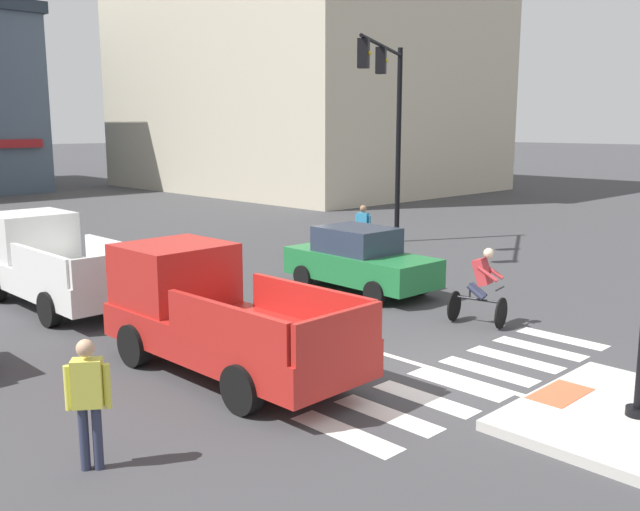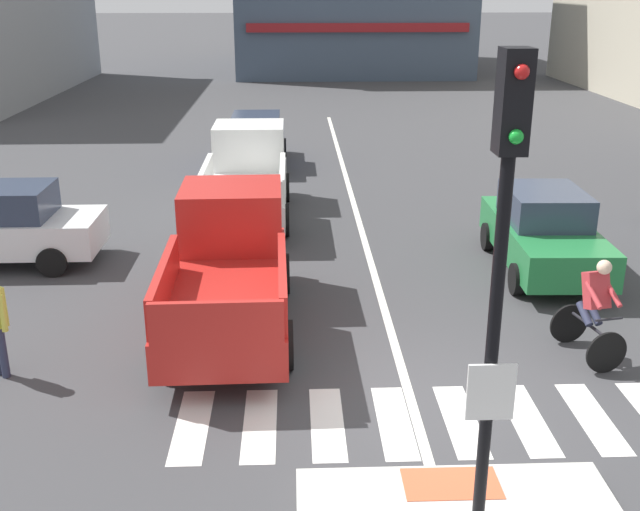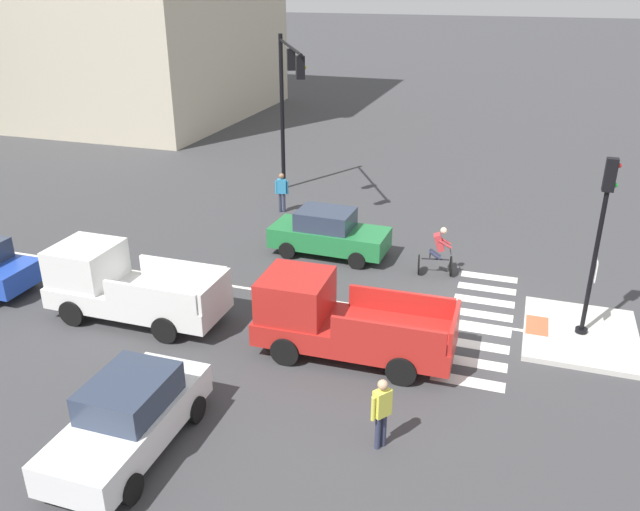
{
  "view_description": "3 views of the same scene",
  "coord_description": "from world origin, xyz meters",
  "px_view_note": "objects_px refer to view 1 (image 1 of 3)",
  "views": [
    {
      "loc": [
        -9.75,
        -6.7,
        4.19
      ],
      "look_at": [
        0.96,
        4.24,
        1.35
      ],
      "focal_mm": 39.49,
      "sensor_mm": 36.0,
      "label": 1
    },
    {
      "loc": [
        -1.77,
        -9.19,
        5.51
      ],
      "look_at": [
        -1.3,
        3.22,
        1.05
      ],
      "focal_mm": 42.63,
      "sensor_mm": 36.0,
      "label": 2
    },
    {
      "loc": [
        -16.84,
        -1.16,
        9.17
      ],
      "look_at": [
        -1.24,
        3.98,
        1.98
      ],
      "focal_mm": 36.22,
      "sensor_mm": 36.0,
      "label": 3
    }
  ],
  "objects_px": {
    "cyclist": "(481,285)",
    "pedestrian_at_curb_left": "(88,394)",
    "pickup_truck_white_westbound_far": "(51,263)",
    "pedestrian_waiting_far_side": "(363,226)",
    "car_green_eastbound_mid": "(360,260)",
    "pickup_truck_red_westbound_near": "(213,314)",
    "traffic_light_mast": "(389,107)"
  },
  "relations": [
    {
      "from": "pedestrian_at_curb_left",
      "to": "pickup_truck_white_westbound_far",
      "type": "bearing_deg",
      "value": 68.89
    },
    {
      "from": "pedestrian_at_curb_left",
      "to": "pedestrian_waiting_far_side",
      "type": "xyz_separation_m",
      "value": [
        13.03,
        7.3,
        0.0
      ]
    },
    {
      "from": "pickup_truck_red_westbound_near",
      "to": "traffic_light_mast",
      "type": "bearing_deg",
      "value": 26.48
    },
    {
      "from": "pickup_truck_red_westbound_near",
      "to": "pedestrian_waiting_far_side",
      "type": "height_order",
      "value": "pickup_truck_red_westbound_near"
    },
    {
      "from": "pickup_truck_red_westbound_near",
      "to": "pedestrian_waiting_far_side",
      "type": "bearing_deg",
      "value": 28.72
    },
    {
      "from": "traffic_light_mast",
      "to": "pickup_truck_red_westbound_near",
      "type": "distance_m",
      "value": 13.16
    },
    {
      "from": "pedestrian_waiting_far_side",
      "to": "car_green_eastbound_mid",
      "type": "bearing_deg",
      "value": -138.84
    },
    {
      "from": "car_green_eastbound_mid",
      "to": "pickup_truck_red_westbound_near",
      "type": "distance_m",
      "value": 6.51
    },
    {
      "from": "pickup_truck_white_westbound_far",
      "to": "pedestrian_at_curb_left",
      "type": "relative_size",
      "value": 3.05
    },
    {
      "from": "car_green_eastbound_mid",
      "to": "cyclist",
      "type": "height_order",
      "value": "cyclist"
    },
    {
      "from": "traffic_light_mast",
      "to": "pickup_truck_white_westbound_far",
      "type": "xyz_separation_m",
      "value": [
        -11.3,
        0.81,
        -3.8
      ]
    },
    {
      "from": "traffic_light_mast",
      "to": "pedestrian_waiting_far_side",
      "type": "relative_size",
      "value": 4.1
    },
    {
      "from": "pickup_truck_white_westbound_far",
      "to": "pedestrian_at_curb_left",
      "type": "xyz_separation_m",
      "value": [
        -3.23,
        -8.38,
        0.0
      ]
    },
    {
      "from": "pickup_truck_red_westbound_near",
      "to": "pickup_truck_white_westbound_far",
      "type": "bearing_deg",
      "value": 90.25
    },
    {
      "from": "traffic_light_mast",
      "to": "cyclist",
      "type": "distance_m",
      "value": 10.06
    },
    {
      "from": "car_green_eastbound_mid",
      "to": "pedestrian_at_curb_left",
      "type": "distance_m",
      "value": 10.26
    },
    {
      "from": "pickup_truck_red_westbound_near",
      "to": "cyclist",
      "type": "relative_size",
      "value": 3.06
    },
    {
      "from": "pickup_truck_red_westbound_near",
      "to": "pickup_truck_white_westbound_far",
      "type": "height_order",
      "value": "same"
    },
    {
      "from": "car_green_eastbound_mid",
      "to": "cyclist",
      "type": "distance_m",
      "value": 3.95
    },
    {
      "from": "traffic_light_mast",
      "to": "pedestrian_at_curb_left",
      "type": "xyz_separation_m",
      "value": [
        -14.54,
        -7.57,
        -3.8
      ]
    },
    {
      "from": "pickup_truck_red_westbound_near",
      "to": "pedestrian_at_curb_left",
      "type": "distance_m",
      "value": 3.8
    },
    {
      "from": "pickup_truck_red_westbound_near",
      "to": "pickup_truck_white_westbound_far",
      "type": "relative_size",
      "value": 1.01
    },
    {
      "from": "cyclist",
      "to": "pedestrian_at_curb_left",
      "type": "xyz_separation_m",
      "value": [
        -8.9,
        -0.21,
        0.11
      ]
    },
    {
      "from": "cyclist",
      "to": "pedestrian_waiting_far_side",
      "type": "distance_m",
      "value": 8.21
    },
    {
      "from": "pickup_truck_white_westbound_far",
      "to": "pedestrian_waiting_far_side",
      "type": "height_order",
      "value": "pickup_truck_white_westbound_far"
    },
    {
      "from": "pickup_truck_red_westbound_near",
      "to": "cyclist",
      "type": "bearing_deg",
      "value": -17.16
    },
    {
      "from": "cyclist",
      "to": "pedestrian_at_curb_left",
      "type": "bearing_deg",
      "value": -178.67
    },
    {
      "from": "pedestrian_at_curb_left",
      "to": "pedestrian_waiting_far_side",
      "type": "height_order",
      "value": "same"
    },
    {
      "from": "car_green_eastbound_mid",
      "to": "pickup_truck_white_westbound_far",
      "type": "xyz_separation_m",
      "value": [
        -6.16,
        4.25,
        0.17
      ]
    },
    {
      "from": "traffic_light_mast",
      "to": "cyclist",
      "type": "bearing_deg",
      "value": -127.43
    },
    {
      "from": "cyclist",
      "to": "traffic_light_mast",
      "type": "bearing_deg",
      "value": 52.57
    },
    {
      "from": "traffic_light_mast",
      "to": "cyclist",
      "type": "xyz_separation_m",
      "value": [
        -5.63,
        -7.36,
        -3.91
      ]
    }
  ]
}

